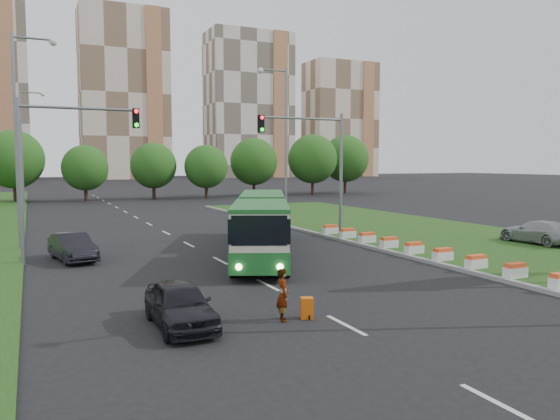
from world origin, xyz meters
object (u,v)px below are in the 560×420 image
articulated_bus (256,223)px  traffic_mast_left (56,154)px  shopping_trolley (307,308)px  traffic_mast_median (319,156)px  pedestrian (283,295)px  car_left_near (180,304)px  car_median (538,232)px  car_left_far (73,247)px

articulated_bus → traffic_mast_left: bearing=-164.5°
articulated_bus → shopping_trolley: articulated_bus is taller
articulated_bus → shopping_trolley: bearing=-81.6°
traffic_mast_median → articulated_bus: traffic_mast_median is taller
articulated_bus → pedestrian: articulated_bus is taller
car_left_near → articulated_bus: bearing=58.3°
car_left_near → shopping_trolley: size_ratio=6.01×
traffic_mast_median → articulated_bus: bearing=-155.2°
articulated_bus → car_median: bearing=7.1°
pedestrian → traffic_mast_median: bearing=-17.5°
car_left_far → car_median: car_median is taller
car_left_near → car_left_far: bearing=99.3°
car_left_far → shopping_trolley: car_left_far is taller
traffic_mast_median → shopping_trolley: 17.84m
articulated_bus → car_left_near: bearing=-98.4°
traffic_mast_median → pedestrian: (-9.32, -14.77, -4.52)m
articulated_bus → pedestrian: (-4.15, -12.39, -0.80)m
car_median → car_left_far: bearing=-15.7°
traffic_mast_left → pedestrian: traffic_mast_left is taller
articulated_bus → car_left_near: 13.73m
articulated_bus → car_left_far: articulated_bus is taller
car_left_far → traffic_mast_left: bearing=-178.1°
traffic_mast_median → car_left_far: size_ratio=1.90×
traffic_mast_left → articulated_bus: traffic_mast_left is taller
car_median → articulated_bus: bearing=-18.2°
articulated_bus → car_left_far: (-9.35, 1.54, -0.93)m
traffic_mast_median → car_median: traffic_mast_median is taller
traffic_mast_left → shopping_trolley: size_ratio=11.93×
traffic_mast_median → pedestrian: size_ratio=4.84×
traffic_mast_left → car_left_near: size_ratio=1.98×
articulated_bus → car_left_far: size_ratio=3.84×
car_median → shopping_trolley: car_median is taller
car_median → traffic_mast_median: bearing=-34.9°
shopping_trolley → car_left_far: bearing=132.8°
traffic_mast_median → car_median: (10.94, -7.10, -4.52)m
car_median → pedestrian: 21.66m
traffic_mast_left → pedestrian: 15.63m
shopping_trolley → articulated_bus: bearing=94.5°
traffic_mast_left → traffic_mast_median: bearing=3.8°
car_median → shopping_trolley: size_ratio=7.02×
car_left_near → car_median: bearing=16.6°
traffic_mast_left → shopping_trolley: traffic_mast_left is taller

